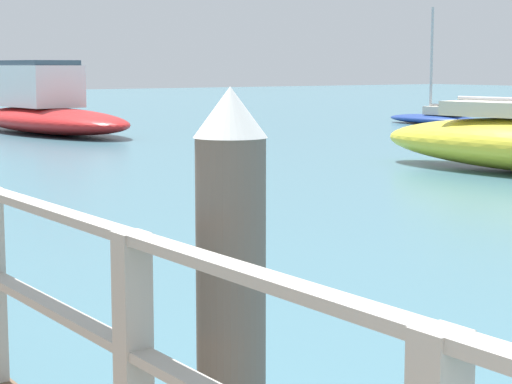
% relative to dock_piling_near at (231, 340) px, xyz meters
% --- Properties ---
extents(dock_piling_near, '(0.29, 0.29, 2.06)m').
position_rel_dock_piling_near_xyz_m(dock_piling_near, '(0.00, 0.00, 0.00)').
color(dock_piling_near, '#6B6056').
rests_on(dock_piling_near, ground_plane).
extents(boat_1, '(1.67, 4.27, 4.23)m').
position_rel_dock_piling_near_xyz_m(boat_1, '(23.00, 21.54, -0.77)').
color(boat_1, navy).
rests_on(boat_1, ground_plane).
extents(boat_2, '(3.43, 8.82, 2.30)m').
position_rel_dock_piling_near_xyz_m(boat_2, '(9.60, 25.55, -0.27)').
color(boat_2, red).
rests_on(boat_2, ground_plane).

